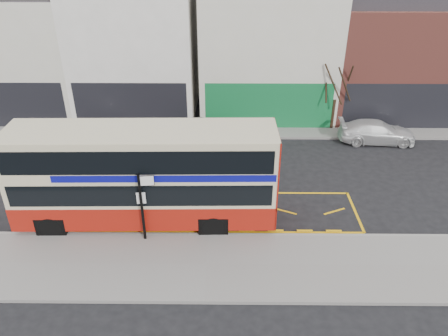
{
  "coord_description": "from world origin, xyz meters",
  "views": [
    {
      "loc": [
        0.83,
        -15.66,
        12.25
      ],
      "look_at": [
        0.67,
        2.0,
        2.15
      ],
      "focal_mm": 35.0,
      "sensor_mm": 36.0,
      "label": 1
    }
  ],
  "objects_px": {
    "car_silver": "(85,135)",
    "car_grey": "(204,133)",
    "car_white": "(377,132)",
    "street_tree_right": "(338,72)",
    "double_decker_bus": "(145,175)",
    "bus_stop_post": "(143,201)"
  },
  "relations": [
    {
      "from": "bus_stop_post",
      "to": "car_silver",
      "type": "distance_m",
      "value": 10.73
    },
    {
      "from": "car_white",
      "to": "street_tree_right",
      "type": "relative_size",
      "value": 0.81
    },
    {
      "from": "double_decker_bus",
      "to": "car_grey",
      "type": "xyz_separation_m",
      "value": [
        2.2,
        7.93,
        -1.67
      ]
    },
    {
      "from": "car_grey",
      "to": "car_white",
      "type": "distance_m",
      "value": 10.78
    },
    {
      "from": "car_silver",
      "to": "car_white",
      "type": "distance_m",
      "value": 18.14
    },
    {
      "from": "bus_stop_post",
      "to": "double_decker_bus",
      "type": "bearing_deg",
      "value": 88.15
    },
    {
      "from": "bus_stop_post",
      "to": "car_white",
      "type": "xyz_separation_m",
      "value": [
        12.84,
        9.91,
        -1.4
      ]
    },
    {
      "from": "car_grey",
      "to": "car_white",
      "type": "height_order",
      "value": "car_grey"
    },
    {
      "from": "bus_stop_post",
      "to": "car_silver",
      "type": "relative_size",
      "value": 0.8
    },
    {
      "from": "street_tree_right",
      "to": "car_silver",
      "type": "bearing_deg",
      "value": -170.87
    },
    {
      "from": "car_silver",
      "to": "street_tree_right",
      "type": "xyz_separation_m",
      "value": [
        15.7,
        2.52,
        3.27
      ]
    },
    {
      "from": "bus_stop_post",
      "to": "street_tree_right",
      "type": "xyz_separation_m",
      "value": [
        10.41,
        11.75,
        1.87
      ]
    },
    {
      "from": "bus_stop_post",
      "to": "car_silver",
      "type": "xyz_separation_m",
      "value": [
        -5.29,
        9.23,
        -1.39
      ]
    },
    {
      "from": "street_tree_right",
      "to": "car_grey",
      "type": "bearing_deg",
      "value": -164.56
    },
    {
      "from": "street_tree_right",
      "to": "bus_stop_post",
      "type": "bearing_deg",
      "value": -131.55
    },
    {
      "from": "car_grey",
      "to": "bus_stop_post",
      "type": "bearing_deg",
      "value": 156.76
    },
    {
      "from": "car_white",
      "to": "street_tree_right",
      "type": "bearing_deg",
      "value": 56.11
    },
    {
      "from": "car_silver",
      "to": "car_grey",
      "type": "height_order",
      "value": "car_grey"
    },
    {
      "from": "double_decker_bus",
      "to": "car_silver",
      "type": "distance_m",
      "value": 9.44
    },
    {
      "from": "bus_stop_post",
      "to": "car_silver",
      "type": "height_order",
      "value": "bus_stop_post"
    },
    {
      "from": "car_silver",
      "to": "double_decker_bus",
      "type": "bearing_deg",
      "value": -162.95
    },
    {
      "from": "car_silver",
      "to": "car_white",
      "type": "xyz_separation_m",
      "value": [
        18.13,
        0.68,
        -0.01
      ]
    }
  ]
}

